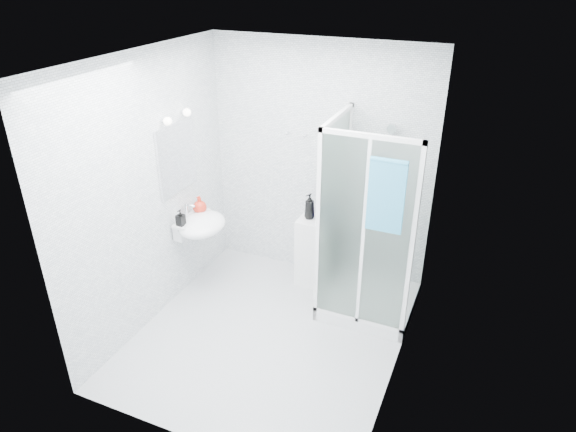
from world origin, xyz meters
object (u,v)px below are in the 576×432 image
at_px(wall_basin, 200,224).
at_px(soap_dispenser_orange, 200,205).
at_px(hand_towel, 386,194).
at_px(shower_enclosure, 361,272).
at_px(storage_cabinet, 313,251).
at_px(shampoo_bottle_a, 310,206).
at_px(shampoo_bottle_b, 322,210).
at_px(soap_dispenser_black, 180,218).

distance_m(wall_basin, soap_dispenser_orange, 0.21).
xyz_separation_m(wall_basin, hand_towel, (1.91, -0.09, 0.72)).
height_order(shower_enclosure, storage_cabinet, shower_enclosure).
bearing_deg(wall_basin, shampoo_bottle_a, 31.68).
bearing_deg(hand_towel, storage_cabinet, 142.03).
distance_m(shower_enclosure, shampoo_bottle_b, 0.77).
relative_size(wall_basin, storage_cabinet, 0.71).
bearing_deg(soap_dispenser_black, wall_basin, 63.83).
relative_size(shampoo_bottle_b, soap_dispenser_orange, 1.20).
distance_m(storage_cabinet, shampoo_bottle_a, 0.54).
xyz_separation_m(shower_enclosure, soap_dispenser_black, (-1.75, -0.51, 0.50)).
height_order(shampoo_bottle_a, shampoo_bottle_b, shampoo_bottle_a).
bearing_deg(soap_dispenser_black, shampoo_bottle_a, 36.52).
height_order(wall_basin, shampoo_bottle_b, same).
relative_size(wall_basin, soap_dispenser_orange, 2.98).
distance_m(shampoo_bottle_a, shampoo_bottle_b, 0.13).
xyz_separation_m(shampoo_bottle_b, soap_dispenser_black, (-1.20, -0.82, 0.05)).
xyz_separation_m(storage_cabinet, hand_towel, (0.88, -0.68, 1.13)).
relative_size(shower_enclosure, wall_basin, 3.57).
bearing_deg(soap_dispenser_orange, shampoo_bottle_b, 23.29).
bearing_deg(storage_cabinet, wall_basin, -149.24).
bearing_deg(soap_dispenser_black, soap_dispenser_orange, 85.27).
xyz_separation_m(storage_cabinet, soap_dispenser_black, (-1.13, -0.79, 0.55)).
distance_m(storage_cabinet, soap_dispenser_orange, 1.33).
bearing_deg(shampoo_bottle_b, wall_basin, -150.33).
distance_m(shower_enclosure, soap_dispenser_orange, 1.81).
relative_size(hand_towel, soap_dispenser_black, 3.90).
bearing_deg(shampoo_bottle_b, shower_enclosure, -30.02).
distance_m(storage_cabinet, shampoo_bottle_b, 0.51).
bearing_deg(wall_basin, hand_towel, -2.54).
bearing_deg(shampoo_bottle_a, storage_cabinet, -6.28).
distance_m(shower_enclosure, storage_cabinet, 0.68).
height_order(hand_towel, soap_dispenser_orange, hand_towel).
bearing_deg(soap_dispenser_orange, storage_cabinet, 23.18).
bearing_deg(hand_towel, soap_dispenser_orange, 173.94).
height_order(shampoo_bottle_a, soap_dispenser_orange, shampoo_bottle_a).
distance_m(shampoo_bottle_b, soap_dispenser_black, 1.46).
relative_size(shower_enclosure, shampoo_bottle_b, 8.85).
height_order(shampoo_bottle_b, soap_dispenser_black, soap_dispenser_black).
distance_m(soap_dispenser_orange, soap_dispenser_black, 0.32).
height_order(wall_basin, shampoo_bottle_a, shampoo_bottle_a).
relative_size(shower_enclosure, soap_dispenser_black, 11.87).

